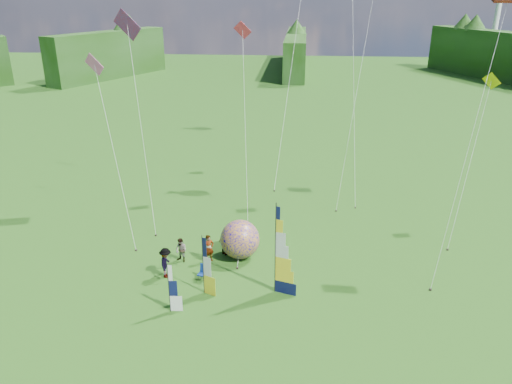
# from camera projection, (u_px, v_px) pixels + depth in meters

# --- Properties ---
(ground) EXTENTS (220.00, 220.00, 0.00)m
(ground) POSITION_uv_depth(u_px,v_px,m) (268.00, 318.00, 26.16)
(ground) COLOR #408121
(ground) RESTS_ON ground
(treeline_ring) EXTENTS (210.00, 210.00, 8.00)m
(treeline_ring) POSITION_uv_depth(u_px,v_px,m) (269.00, 251.00, 24.64)
(treeline_ring) COLOR #305727
(treeline_ring) RESTS_ON ground
(feather_banner_main) EXTENTS (1.40, 0.52, 5.33)m
(feather_banner_main) POSITION_uv_depth(u_px,v_px,m) (275.00, 250.00, 27.46)
(feather_banner_main) COLOR #0E1341
(feather_banner_main) RESTS_ON ground
(side_banner_left) EXTENTS (0.94, 0.51, 3.55)m
(side_banner_left) POSITION_uv_depth(u_px,v_px,m) (203.00, 266.00, 27.68)
(side_banner_left) COLOR yellow
(side_banner_left) RESTS_ON ground
(side_banner_far) EXTENTS (0.85, 0.15, 2.82)m
(side_banner_far) POSITION_uv_depth(u_px,v_px,m) (169.00, 288.00, 26.23)
(side_banner_far) COLOR white
(side_banner_far) RESTS_ON ground
(bol_inflatable) EXTENTS (3.34, 3.34, 2.51)m
(bol_inflatable) POSITION_uv_depth(u_px,v_px,m) (240.00, 239.00, 31.68)
(bol_inflatable) COLOR #0B0083
(bol_inflatable) RESTS_ON ground
(spectator_a) EXTENTS (0.79, 0.74, 1.81)m
(spectator_a) POSITION_uv_depth(u_px,v_px,m) (209.00, 248.00, 31.29)
(spectator_a) COLOR #66594C
(spectator_a) RESTS_ON ground
(spectator_b) EXTENTS (0.86, 0.70, 1.59)m
(spectator_b) POSITION_uv_depth(u_px,v_px,m) (181.00, 250.00, 31.32)
(spectator_b) COLOR #66594C
(spectator_b) RESTS_ON ground
(spectator_c) EXTENTS (0.51, 1.24, 1.90)m
(spectator_c) POSITION_uv_depth(u_px,v_px,m) (166.00, 263.00, 29.58)
(spectator_c) COLOR #66594C
(spectator_c) RESTS_ON ground
(spectator_d) EXTENTS (0.99, 0.87, 1.61)m
(spectator_d) POSITION_uv_depth(u_px,v_px,m) (225.00, 244.00, 32.10)
(spectator_d) COLOR #66594C
(spectator_d) RESTS_ON ground
(camp_chair) EXTENTS (0.68, 0.68, 0.97)m
(camp_chair) POSITION_uv_depth(u_px,v_px,m) (203.00, 273.00, 29.39)
(camp_chair) COLOR navy
(camp_chair) RESTS_ON ground
(kite_whale) EXTENTS (7.31, 15.35, 22.78)m
(kite_whale) POSITION_uv_depth(u_px,v_px,m) (354.00, 50.00, 40.35)
(kite_whale) COLOR black
(kite_whale) RESTS_ON ground
(kite_rainbow_delta) EXTENTS (10.64, 13.31, 15.54)m
(kite_rainbow_delta) POSITION_uv_depth(u_px,v_px,m) (140.00, 113.00, 35.52)
(kite_rainbow_delta) COLOR red
(kite_rainbow_delta) RESTS_ON ground
(kite_parafoil) EXTENTS (9.44, 11.75, 17.33)m
(kite_parafoil) POSITION_uv_depth(u_px,v_px,m) (472.00, 129.00, 28.28)
(kite_parafoil) COLOR #B02411
(kite_parafoil) RESTS_ON ground
(small_kite_red) EXTENTS (4.79, 10.66, 14.20)m
(small_kite_red) POSITION_uv_depth(u_px,v_px,m) (245.00, 115.00, 37.85)
(small_kite_red) COLOR #DE2F43
(small_kite_red) RESTS_ON ground
(small_kite_orange) EXTENTS (7.29, 10.45, 17.23)m
(small_kite_orange) POSITION_uv_depth(u_px,v_px,m) (356.00, 92.00, 38.50)
(small_kite_orange) COLOR #F89303
(small_kite_orange) RESTS_ON ground
(small_kite_yellow) EXTENTS (8.22, 9.99, 11.06)m
(small_kite_yellow) POSITION_uv_depth(u_px,v_px,m) (471.00, 156.00, 33.72)
(small_kite_yellow) COLOR #EBE200
(small_kite_yellow) RESTS_ON ground
(small_kite_pink) EXTENTS (8.06, 8.79, 12.68)m
(small_kite_pink) POSITION_uv_depth(u_px,v_px,m) (114.00, 148.00, 32.68)
(small_kite_pink) COLOR pink
(small_kite_pink) RESTS_ON ground
(small_kite_green) EXTENTS (8.78, 13.88, 16.86)m
(small_kite_green) POSITION_uv_depth(u_px,v_px,m) (289.00, 80.00, 44.39)
(small_kite_green) COLOR green
(small_kite_green) RESTS_ON ground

